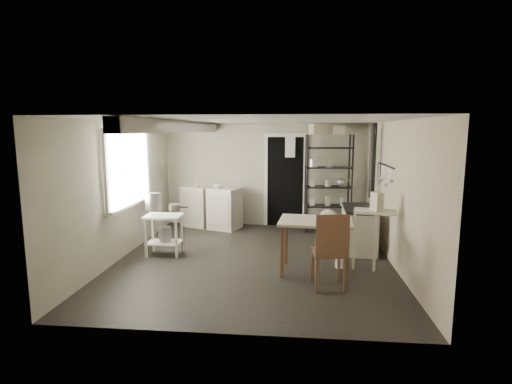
# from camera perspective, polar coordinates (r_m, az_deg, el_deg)

# --- Properties ---
(floor) EXTENTS (5.00, 5.00, 0.00)m
(floor) POSITION_cam_1_polar(r_m,az_deg,el_deg) (6.80, -0.25, -9.59)
(floor) COLOR black
(floor) RESTS_ON ground
(ceiling) EXTENTS (5.00, 5.00, 0.00)m
(ceiling) POSITION_cam_1_polar(r_m,az_deg,el_deg) (6.45, -0.26, 10.18)
(ceiling) COLOR beige
(ceiling) RESTS_ON wall_back
(wall_back) EXTENTS (4.50, 0.02, 2.30)m
(wall_back) POSITION_cam_1_polar(r_m,az_deg,el_deg) (9.00, 1.34, 2.45)
(wall_back) COLOR #B5B09A
(wall_back) RESTS_ON ground
(wall_front) EXTENTS (4.50, 0.02, 2.30)m
(wall_front) POSITION_cam_1_polar(r_m,az_deg,el_deg) (4.09, -3.76, -5.30)
(wall_front) COLOR #B5B09A
(wall_front) RESTS_ON ground
(wall_left) EXTENTS (0.02, 5.00, 2.30)m
(wall_left) POSITION_cam_1_polar(r_m,az_deg,el_deg) (7.11, -18.60, 0.29)
(wall_left) COLOR #B5B09A
(wall_left) RESTS_ON ground
(wall_right) EXTENTS (0.02, 5.00, 2.30)m
(wall_right) POSITION_cam_1_polar(r_m,az_deg,el_deg) (6.69, 19.30, -0.25)
(wall_right) COLOR #B5B09A
(wall_right) RESTS_ON ground
(window) EXTENTS (0.12, 1.76, 1.28)m
(window) POSITION_cam_1_polar(r_m,az_deg,el_deg) (7.24, -17.88, 3.27)
(window) COLOR white
(window) RESTS_ON wall_left
(doorway) EXTENTS (0.96, 0.10, 2.08)m
(doorway) POSITION_cam_1_polar(r_m,az_deg,el_deg) (8.96, 4.19, 1.44)
(doorway) COLOR white
(doorway) RESTS_ON ground
(ceiling_beam) EXTENTS (0.18, 5.00, 0.18)m
(ceiling_beam) POSITION_cam_1_polar(r_m,az_deg,el_deg) (6.68, -10.69, 9.12)
(ceiling_beam) COLOR white
(ceiling_beam) RESTS_ON ceiling
(wallpaper_panel) EXTENTS (0.01, 5.00, 2.30)m
(wallpaper_panel) POSITION_cam_1_polar(r_m,az_deg,el_deg) (6.69, 19.21, -0.25)
(wallpaper_panel) COLOR beige
(wallpaper_panel) RESTS_ON wall_right
(utensil_rail) EXTENTS (0.06, 1.20, 0.44)m
(utensil_rail) POSITION_cam_1_polar(r_m,az_deg,el_deg) (7.21, 17.87, 3.64)
(utensil_rail) COLOR silver
(utensil_rail) RESTS_ON wall_right
(prep_table) EXTENTS (0.62, 0.45, 0.70)m
(prep_table) POSITION_cam_1_polar(r_m,az_deg,el_deg) (7.11, -13.01, -5.64)
(prep_table) COLOR white
(prep_table) RESTS_ON ground
(stockpot) EXTENTS (0.33, 0.33, 0.29)m
(stockpot) POSITION_cam_1_polar(r_m,az_deg,el_deg) (7.05, -14.45, -1.32)
(stockpot) COLOR silver
(stockpot) RESTS_ON prep_table
(saucepan) EXTENTS (0.24, 0.24, 0.11)m
(saucepan) POSITION_cam_1_polar(r_m,az_deg,el_deg) (6.95, -11.59, -2.12)
(saucepan) COLOR silver
(saucepan) RESTS_ON prep_table
(bucket) EXTENTS (0.26, 0.26, 0.23)m
(bucket) POSITION_cam_1_polar(r_m,az_deg,el_deg) (7.09, -12.87, -5.81)
(bucket) COLOR silver
(bucket) RESTS_ON prep_table
(base_cabinets) EXTENTS (1.49, 1.02, 0.90)m
(base_cabinets) POSITION_cam_1_polar(r_m,az_deg,el_deg) (8.95, -6.38, -2.10)
(base_cabinets) COLOR beige
(base_cabinets) RESTS_ON ground
(mixing_bowl) EXTENTS (0.36, 0.36, 0.07)m
(mixing_bowl) POSITION_cam_1_polar(r_m,az_deg,el_deg) (8.78, -5.65, 0.99)
(mixing_bowl) COLOR silver
(mixing_bowl) RESTS_ON base_cabinets
(counter_cup) EXTENTS (0.13, 0.13, 0.09)m
(counter_cup) POSITION_cam_1_polar(r_m,az_deg,el_deg) (8.79, -8.51, 0.99)
(counter_cup) COLOR silver
(counter_cup) RESTS_ON base_cabinets
(shelf_rack) EXTENTS (1.00, 0.45, 2.06)m
(shelf_rack) POSITION_cam_1_polar(r_m,az_deg,el_deg) (8.63, 10.26, 0.71)
(shelf_rack) COLOR black
(shelf_rack) RESTS_ON ground
(shelf_jar) EXTENTS (0.10, 0.10, 0.18)m
(shelf_jar) POSITION_cam_1_polar(r_m,az_deg,el_deg) (8.55, 8.48, 3.44)
(shelf_jar) COLOR silver
(shelf_jar) RESTS_ON shelf_rack
(storage_box_a) EXTENTS (0.39, 0.37, 0.22)m
(storage_box_a) POSITION_cam_1_polar(r_m,az_deg,el_deg) (8.55, 8.83, 7.80)
(storage_box_a) COLOR beige
(storage_box_a) RESTS_ON shelf_rack
(storage_box_b) EXTENTS (0.28, 0.26, 0.17)m
(storage_box_b) POSITION_cam_1_polar(r_m,az_deg,el_deg) (8.58, 11.69, 7.59)
(storage_box_b) COLOR beige
(storage_box_b) RESTS_ON shelf_rack
(stove) EXTENTS (0.59, 1.02, 0.79)m
(stove) POSITION_cam_1_polar(r_m,az_deg,el_deg) (7.41, 14.51, -4.78)
(stove) COLOR beige
(stove) RESTS_ON ground
(stovepipe) EXTENTS (0.13, 0.13, 1.51)m
(stovepipe) POSITION_cam_1_polar(r_m,az_deg,el_deg) (7.69, 16.34, 4.31)
(stovepipe) COLOR black
(stovepipe) RESTS_ON stove
(side_ledge) EXTENTS (0.67, 0.44, 0.96)m
(side_ledge) POSITION_cam_1_polar(r_m,az_deg,el_deg) (6.39, 16.43, -7.13)
(side_ledge) COLOR white
(side_ledge) RESTS_ON ground
(oats_box) EXTENTS (0.17, 0.21, 0.28)m
(oats_box) POSITION_cam_1_polar(r_m,az_deg,el_deg) (6.21, 16.84, -2.12)
(oats_box) COLOR beige
(oats_box) RESTS_ON side_ledge
(work_table) EXTENTS (1.14, 0.84, 0.82)m
(work_table) POSITION_cam_1_polar(r_m,az_deg,el_deg) (6.16, 8.43, -7.96)
(work_table) COLOR beige
(work_table) RESTS_ON ground
(table_cup) EXTENTS (0.12, 0.12, 0.09)m
(table_cup) POSITION_cam_1_polar(r_m,az_deg,el_deg) (6.00, 10.01, -4.27)
(table_cup) COLOR silver
(table_cup) RESTS_ON work_table
(chair) EXTENTS (0.49, 0.51, 1.07)m
(chair) POSITION_cam_1_polar(r_m,az_deg,el_deg) (5.60, 10.35, -8.58)
(chair) COLOR brown
(chair) RESTS_ON ground
(flour_sack) EXTENTS (0.48, 0.43, 0.52)m
(flour_sack) POSITION_cam_1_polar(r_m,az_deg,el_deg) (8.53, 10.30, -4.24)
(flour_sack) COLOR silver
(flour_sack) RESTS_ON ground
(floor_crock) EXTENTS (0.13, 0.13, 0.15)m
(floor_crock) POSITION_cam_1_polar(r_m,az_deg,el_deg) (6.51, 11.82, -9.93)
(floor_crock) COLOR silver
(floor_crock) RESTS_ON ground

